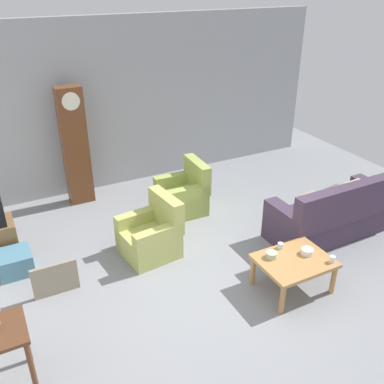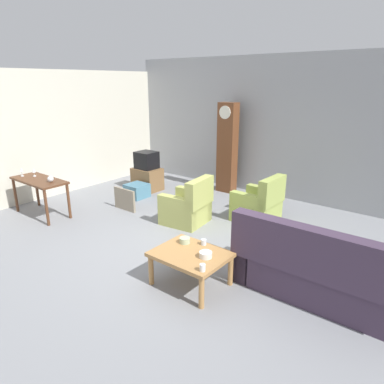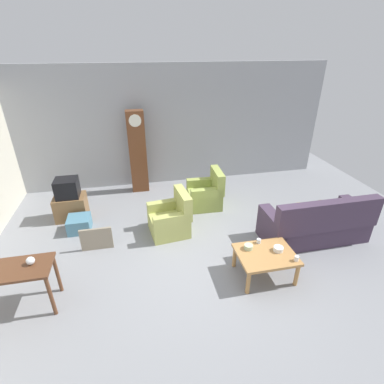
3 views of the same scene
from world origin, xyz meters
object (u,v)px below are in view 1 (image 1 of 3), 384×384
bowl_shallow_green (272,255)px  cup_white_porcelain (332,259)px  coffee_table_wood (294,263)px  grandfather_clock (75,147)px  couch_floral (333,215)px  cup_blue_rimmed (280,246)px  armchair_olive_near (151,236)px  armchair_olive_far (183,195)px  storage_box_blue (15,262)px  framed_picture_leaning (55,279)px  bowl_white_stacked (307,251)px

bowl_shallow_green → cup_white_porcelain: bearing=-35.0°
coffee_table_wood → bowl_shallow_green: size_ratio=6.37×
grandfather_clock → bowl_shallow_green: grandfather_clock is taller
couch_floral → cup_blue_rimmed: (-1.44, -0.47, 0.16)m
armchair_olive_near → cup_white_porcelain: size_ratio=10.22×
coffee_table_wood → grandfather_clock: bearing=116.6°
armchair_olive_far → grandfather_clock: grandfather_clock is taller
grandfather_clock → cup_blue_rimmed: 4.03m
armchair_olive_far → cup_white_porcelain: size_ratio=10.22×
armchair_olive_far → storage_box_blue: size_ratio=1.96×
coffee_table_wood → cup_white_porcelain: size_ratio=10.67×
cup_blue_rimmed → framed_picture_leaning: bearing=159.8°
armchair_olive_far → cup_white_porcelain: 2.96m
cup_blue_rimmed → bowl_shallow_green: size_ratio=0.52×
armchair_olive_near → armchair_olive_far: 1.39m
grandfather_clock → coffee_table_wood: bearing=-63.4°
bowl_white_stacked → grandfather_clock: bearing=119.4°
storage_box_blue → cup_blue_rimmed: bearing=-28.7°
armchair_olive_far → bowl_shallow_green: armchair_olive_far is taller
armchair_olive_near → framed_picture_leaning: size_ratio=1.53×
couch_floral → armchair_olive_near: (-2.81, 0.87, -0.05)m
coffee_table_wood → framed_picture_leaning: size_ratio=1.60×
coffee_table_wood → cup_white_porcelain: 0.49m
couch_floral → coffee_table_wood: size_ratio=2.19×
grandfather_clock → bowl_shallow_green: size_ratio=14.31×
grandfather_clock → cup_blue_rimmed: size_ratio=27.37×
couch_floral → armchair_olive_near: bearing=162.9°
framed_picture_leaning → cup_blue_rimmed: bearing=-20.2°
cup_white_porcelain → bowl_shallow_green: (-0.64, 0.45, -0.01)m
storage_box_blue → cup_white_porcelain: size_ratio=5.21×
armchair_olive_near → bowl_shallow_green: (1.13, -1.45, 0.21)m
framed_picture_leaning → storage_box_blue: size_ratio=1.28×
couch_floral → bowl_white_stacked: (-1.21, -0.74, 0.16)m
couch_floral → cup_white_porcelain: bearing=-135.1°
coffee_table_wood → cup_white_porcelain: cup_white_porcelain is taller
armchair_olive_near → grandfather_clock: bearing=103.6°
grandfather_clock → bowl_white_stacked: 4.38m
coffee_table_wood → storage_box_blue: bearing=147.6°
couch_floral → bowl_white_stacked: bearing=-148.5°
storage_box_blue → cup_blue_rimmed: 3.76m
grandfather_clock → storage_box_blue: size_ratio=4.60×
framed_picture_leaning → bowl_white_stacked: bearing=-23.2°
coffee_table_wood → bowl_white_stacked: 0.25m
storage_box_blue → cup_white_porcelain: 4.40m
bowl_shallow_green → armchair_olive_near: bearing=128.0°
armchair_olive_near → storage_box_blue: (-1.91, 0.46, -0.15)m
armchair_olive_near → coffee_table_wood: (1.38, -1.63, 0.10)m
bowl_white_stacked → coffee_table_wood: bearing=-174.1°
coffee_table_wood → storage_box_blue: coffee_table_wood is taller
armchair_olive_far → bowl_shallow_green: bearing=-87.1°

